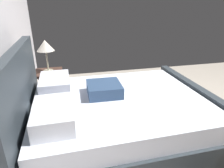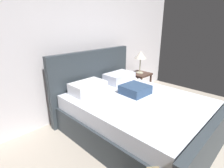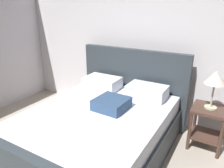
# 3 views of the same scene
# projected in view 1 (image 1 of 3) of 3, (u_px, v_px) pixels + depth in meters

# --- Properties ---
(ground_plane) EXTENTS (5.06, 5.75, 0.02)m
(ground_plane) POSITION_uv_depth(u_px,v_px,m) (215.00, 118.00, 3.07)
(ground_plane) COLOR #AA9E8F
(bed) EXTENTS (1.84, 2.24, 1.24)m
(bed) POSITION_uv_depth(u_px,v_px,m) (113.00, 117.00, 2.44)
(bed) COLOR #2F373D
(bed) RESTS_ON ground
(nightstand_right) EXTENTS (0.44, 0.44, 0.60)m
(nightstand_right) POSITION_uv_depth(u_px,v_px,m) (50.00, 82.00, 3.35)
(nightstand_right) COLOR #462E25
(nightstand_right) RESTS_ON ground
(table_lamp_right) EXTENTS (0.27, 0.27, 0.52)m
(table_lamp_right) POSITION_uv_depth(u_px,v_px,m) (45.00, 47.00, 3.11)
(table_lamp_right) COLOR #B7B293
(table_lamp_right) RESTS_ON nightstand_right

